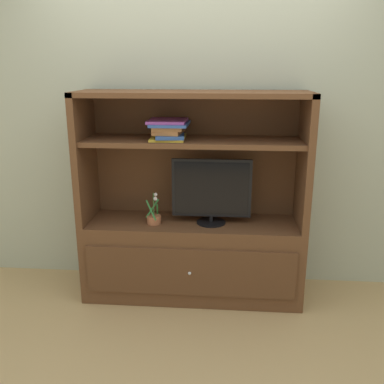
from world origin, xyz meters
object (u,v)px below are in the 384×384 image
media_console (193,235)px  tv_monitor (211,191)px  magazine_stack (169,129)px  potted_plant (154,218)px

media_console → tv_monitor: (0.14, -0.03, 0.37)m
media_console → magazine_stack: media_console is taller
media_console → potted_plant: media_console is taller
potted_plant → magazine_stack: size_ratio=0.69×
media_console → magazine_stack: bearing=-176.7°
potted_plant → magazine_stack: bearing=29.0°
potted_plant → magazine_stack: 0.68m
tv_monitor → potted_plant: bearing=-174.1°
tv_monitor → media_console: bearing=168.2°
tv_monitor → potted_plant: 0.48m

